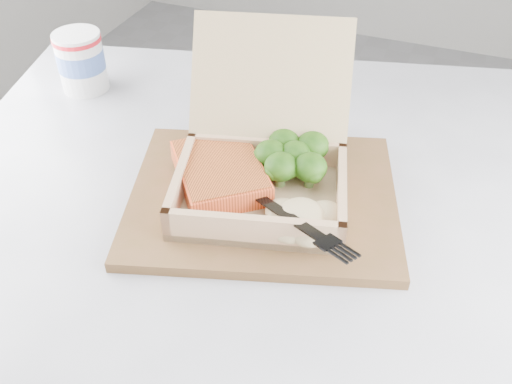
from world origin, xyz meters
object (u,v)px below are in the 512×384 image
at_px(paper_cup, 81,60).
at_px(cafe_table, 252,318).
at_px(serving_tray, 263,198).
at_px(takeout_container, 264,154).

bearing_deg(paper_cup, cafe_table, -28.09).
bearing_deg(cafe_table, paper_cup, 151.91).
bearing_deg(serving_tray, paper_cup, 156.60).
height_order(cafe_table, takeout_container, takeout_container).
bearing_deg(takeout_container, serving_tray, -85.29).
distance_m(cafe_table, paper_cup, 0.49).
relative_size(cafe_table, serving_tray, 3.18).
xyz_separation_m(cafe_table, takeout_container, (-0.01, 0.06, 0.25)).
bearing_deg(cafe_table, serving_tray, 87.74).
bearing_deg(serving_tray, cafe_table, -92.26).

